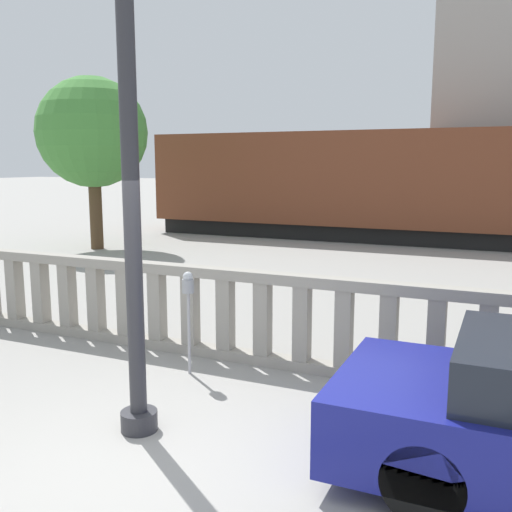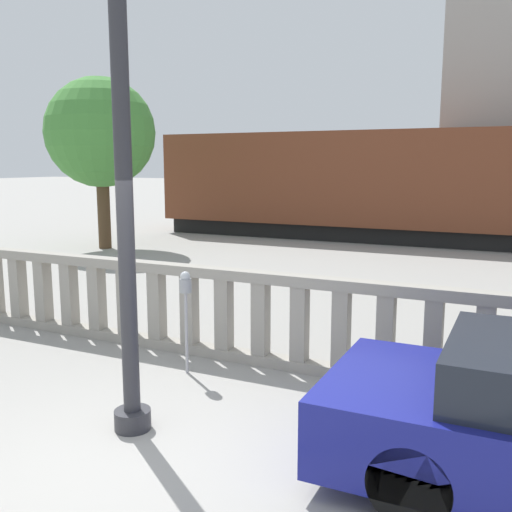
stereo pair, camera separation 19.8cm
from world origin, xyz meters
The scene contains 7 objects.
ground_plane centered at (0.00, 0.00, 0.00)m, with size 160.00×160.00×0.00m, color gray.
balustrade centered at (0.00, 2.94, 0.63)m, with size 17.43×0.24×1.26m.
lamppost centered at (-0.37, 0.67, 3.18)m, with size 0.37×0.37×6.35m.
parking_meter centered at (-0.71, 2.24, 1.04)m, with size 0.15×0.15×1.33m.
train_near centered at (1.42, 15.87, 1.95)m, with size 21.36×2.62×4.30m.
train_far centered at (-1.47, 30.92, 1.82)m, with size 22.28×3.09×4.06m.
tree_left centered at (-8.85, 10.34, 3.55)m, with size 3.34×3.34×5.24m.
Camera 2 is at (3.07, -3.68, 2.66)m, focal length 40.00 mm.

